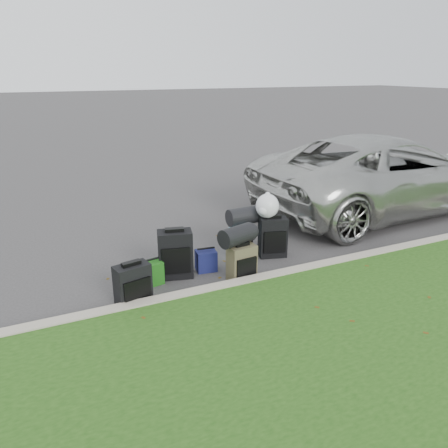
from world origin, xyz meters
name	(u,v)px	position (x,y,z in m)	size (l,w,h in m)	color
ground	(235,259)	(0.00, 0.00, 0.00)	(120.00, 120.00, 0.00)	#383535
curb	(265,280)	(0.00, -1.00, 0.07)	(120.00, 0.18, 0.15)	#9E937F
suv	(385,173)	(4.08, 1.02, 0.81)	(2.70, 5.86, 1.63)	#B7B7B2
suitcase_small_black	(133,285)	(-1.85, -0.76, 0.28)	(0.45, 0.25, 0.56)	black
suitcase_large_black_left	(175,254)	(-1.08, -0.21, 0.36)	(0.50, 0.30, 0.71)	black
suitcase_olive	(242,263)	(-0.24, -0.72, 0.27)	(0.39, 0.25, 0.54)	#3F3A26
suitcase_teal	(241,241)	(0.14, 0.06, 0.26)	(0.37, 0.22, 0.53)	teal
suitcase_large_black_right	(273,237)	(0.62, -0.15, 0.33)	(0.44, 0.26, 0.66)	black
tote_green	(151,273)	(-1.47, -0.29, 0.17)	(0.30, 0.24, 0.34)	#1C6115
tote_navy	(206,261)	(-0.59, -0.21, 0.16)	(0.30, 0.24, 0.32)	#161B50
duffel_left	(237,236)	(-0.29, -0.66, 0.68)	(0.28, 0.28, 0.52)	black
duffel_right	(243,216)	(0.20, 0.11, 0.67)	(0.28, 0.28, 0.51)	black
trash_bag	(267,206)	(0.54, -0.07, 0.85)	(0.38, 0.38, 0.38)	white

